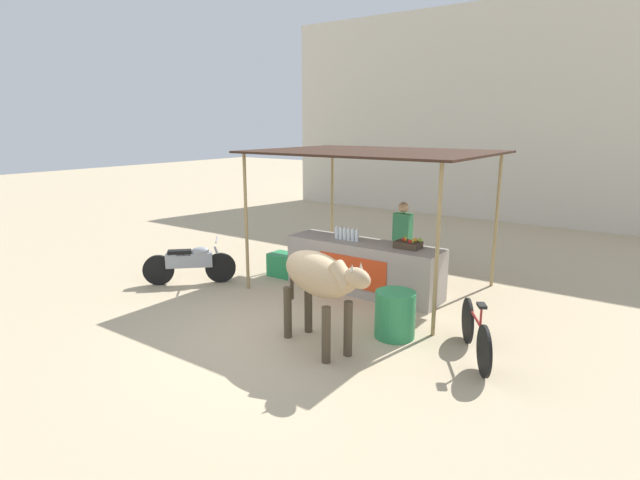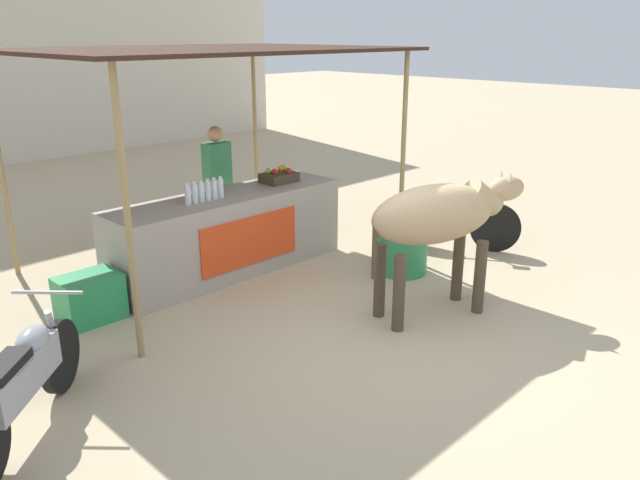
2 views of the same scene
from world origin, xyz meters
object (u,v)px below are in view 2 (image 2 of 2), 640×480
fruit_crate (279,176)px  cooler_box (90,298)px  water_barrel (403,245)px  bicycle_leaning (457,224)px  cow (439,218)px  vendor_behind_counter (218,187)px  stall_counter (229,233)px  motorcycle_parked (24,380)px

fruit_crate → cooler_box: (-2.72, -0.15, -0.79)m
water_barrel → bicycle_leaning: bearing=0.2°
fruit_crate → bicycle_leaning: 2.47m
cow → bicycle_leaning: cow is taller
vendor_behind_counter → cooler_box: 2.50m
cooler_box → water_barrel: (3.29, -1.43, 0.11)m
fruit_crate → stall_counter: bearing=-176.4°
water_barrel → cooler_box: bearing=156.6°
fruit_crate → vendor_behind_counter: vendor_behind_counter is taller
fruit_crate → motorcycle_parked: (-3.91, -1.61, -0.61)m
stall_counter → vendor_behind_counter: 0.94m
bicycle_leaning → fruit_crate: bearing=138.3°
motorcycle_parked → bicycle_leaning: size_ratio=0.94×
stall_counter → fruit_crate: (0.87, 0.06, 0.55)m
stall_counter → water_barrel: size_ratio=4.27×
cow → fruit_crate: bearing=87.1°
fruit_crate → cow: (-0.13, -2.53, -0.00)m
fruit_crate → vendor_behind_counter: 0.85m
motorcycle_parked → bicycle_leaning: bearing=0.4°
fruit_crate → vendor_behind_counter: bearing=123.2°
stall_counter → fruit_crate: bearing=3.6°
cooler_box → motorcycle_parked: (-1.19, -1.46, 0.19)m
fruit_crate → vendor_behind_counter: size_ratio=0.27×
cooler_box → bicycle_leaning: bearing=-17.6°
motorcycle_parked → vendor_behind_counter: bearing=33.8°
cooler_box → motorcycle_parked: bearing=-129.0°
vendor_behind_counter → bicycle_leaning: bearing=-45.6°
cow → water_barrel: bearing=53.8°
stall_counter → bicycle_leaning: 3.05m
stall_counter → vendor_behind_counter: (0.42, 0.75, 0.37)m
vendor_behind_counter → cow: vendor_behind_counter is taller
stall_counter → bicycle_leaning: (2.64, -1.52, -0.13)m
vendor_behind_counter → motorcycle_parked: (-3.45, -2.31, -0.42)m
water_barrel → cow: 1.36m
motorcycle_parked → bicycle_leaning: (5.68, 0.04, -0.08)m
cooler_box → motorcycle_parked: size_ratio=0.44×
stall_counter → motorcycle_parked: (-3.03, -1.56, -0.05)m
fruit_crate → cow: size_ratio=0.24×
water_barrel → fruit_crate: bearing=109.8°
water_barrel → bicycle_leaning: size_ratio=0.48×
cow → vendor_behind_counter: bearing=95.8°
stall_counter → cow: cow is taller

